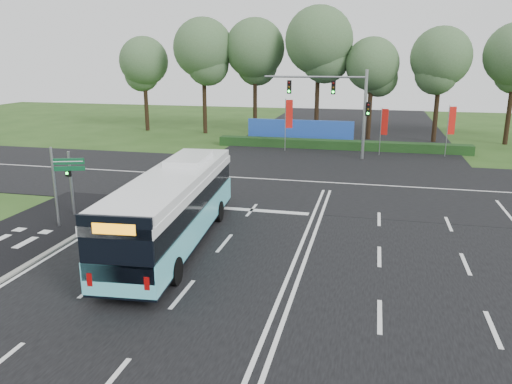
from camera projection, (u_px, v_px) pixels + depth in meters
ground at (299, 251)px, 21.10m from camera, size 120.00×120.00×0.00m
road_main at (299, 250)px, 21.09m from camera, size 20.00×120.00×0.04m
road_cross at (327, 183)px, 32.36m from camera, size 120.00×14.00×0.05m
kerb_strip at (45, 255)px, 20.51m from camera, size 0.25×18.00×0.12m
city_bus at (174, 207)px, 21.27m from camera, size 3.55×12.20×3.45m
pedestrian_signal at (71, 181)px, 25.26m from camera, size 0.31×0.41×3.35m
street_sign at (61, 177)px, 23.39m from camera, size 1.45×0.55×3.90m
banner_flag_left at (288, 117)px, 42.64m from camera, size 0.62×0.31×4.50m
banner_flag_mid at (384, 124)px, 40.58m from camera, size 0.56×0.21×3.95m
banner_flag_right at (451, 123)px, 40.10m from camera, size 0.60×0.21×4.18m
traffic_light_gantry at (342, 100)px, 39.08m from camera, size 8.41×0.28×7.00m
hedge at (341, 145)px, 44.00m from camera, size 22.00×1.20×0.80m
blue_hoarding at (300, 132)px, 47.05m from camera, size 10.00×0.30×2.20m
eucalyptus_row at (348, 51)px, 48.31m from camera, size 48.22×7.40×12.80m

